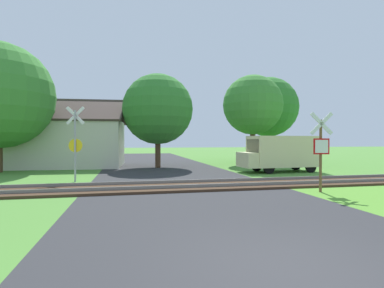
% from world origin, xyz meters
% --- Properties ---
extents(ground_plane, '(160.00, 160.00, 0.00)m').
position_xyz_m(ground_plane, '(0.00, 0.00, 0.00)').
color(ground_plane, '#4C8433').
extents(road_asphalt, '(8.09, 80.00, 0.01)m').
position_xyz_m(road_asphalt, '(0.00, 2.00, 0.00)').
color(road_asphalt, '#2D2D30').
rests_on(road_asphalt, ground).
extents(rail_track, '(60.00, 2.60, 0.22)m').
position_xyz_m(rail_track, '(0.00, 8.26, 0.06)').
color(rail_track, '#422D1E').
rests_on(rail_track, ground).
extents(stop_sign_near, '(0.87, 0.21, 3.04)m').
position_xyz_m(stop_sign_near, '(4.80, 6.04, 1.70)').
color(stop_sign_near, brown).
rests_on(stop_sign_near, ground).
extents(crossing_sign_far, '(0.87, 0.18, 3.59)m').
position_xyz_m(crossing_sign_far, '(-4.79, 11.05, 1.98)').
color(crossing_sign_far, '#9E9EA5').
rests_on(crossing_sign_far, ground).
extents(house, '(8.29, 5.96, 5.07)m').
position_xyz_m(house, '(-6.58, 19.82, 1.86)').
color(house, beige).
rests_on(house, ground).
extents(tree_center, '(5.11, 5.11, 6.80)m').
position_xyz_m(tree_center, '(-0.21, 17.87, 4.24)').
color(tree_center, '#513823').
rests_on(tree_center, ground).
extents(tree_right, '(4.91, 4.91, 7.36)m').
position_xyz_m(tree_right, '(7.74, 19.12, 4.89)').
color(tree_right, '#513823').
rests_on(tree_right, ground).
extents(tree_far, '(5.81, 5.81, 8.17)m').
position_xyz_m(tree_far, '(11.18, 23.26, 5.25)').
color(tree_far, '#513823').
rests_on(tree_far, ground).
extents(mail_truck, '(4.99, 2.11, 2.24)m').
position_xyz_m(mail_truck, '(6.99, 13.09, 1.24)').
color(mail_truck, beige).
rests_on(mail_truck, ground).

